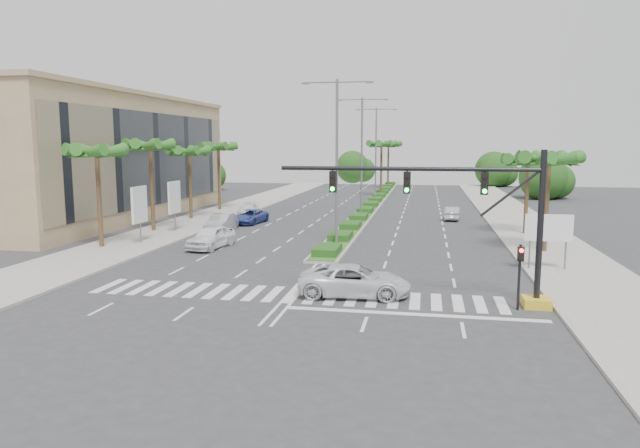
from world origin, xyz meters
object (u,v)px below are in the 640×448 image
at_px(car_parked_d, 248,210).
at_px(car_parked_a, 211,237).
at_px(car_parked_c, 250,217).
at_px(car_crossing, 355,281).
at_px(car_right, 452,213).
at_px(car_parked_b, 221,223).

bearing_deg(car_parked_d, car_parked_a, -87.72).
relative_size(car_parked_c, car_crossing, 0.85).
relative_size(car_parked_c, car_right, 1.18).
bearing_deg(car_parked_c, car_right, 25.83).
bearing_deg(car_parked_d, car_parked_c, -77.68).
bearing_deg(car_right, car_parked_c, 21.85).
bearing_deg(car_parked_d, car_crossing, -70.35).
relative_size(car_parked_a, car_right, 1.21).
bearing_deg(car_parked_c, car_parked_d, 117.20).
distance_m(car_parked_a, car_parked_b, 7.89).
bearing_deg(car_crossing, car_parked_d, 22.96).
relative_size(car_parked_b, car_parked_d, 1.02).
height_order(car_parked_a, car_parked_c, car_parked_a).
xyz_separation_m(car_parked_c, car_right, (18.92, 6.20, 0.00)).
xyz_separation_m(car_parked_b, car_right, (19.79, 11.53, -0.10)).
relative_size(car_parked_d, car_crossing, 0.82).
distance_m(car_parked_c, car_crossing, 27.31).
bearing_deg(car_right, car_parked_a, 50.89).
bearing_deg(car_parked_b, car_right, 30.03).
distance_m(car_parked_a, car_right, 26.11).
bearing_deg(car_parked_c, car_crossing, -53.97).
height_order(car_parked_a, car_parked_d, car_parked_a).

